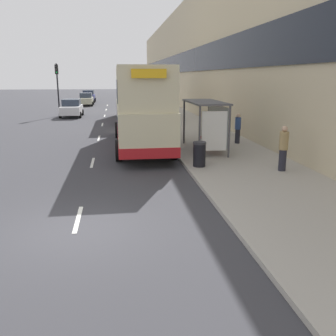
# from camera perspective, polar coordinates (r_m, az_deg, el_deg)

# --- Properties ---
(ground_plane) EXTENTS (220.00, 220.00, 0.00)m
(ground_plane) POSITION_cam_1_polar(r_m,az_deg,el_deg) (9.98, -13.97, -9.26)
(ground_plane) COLOR #38383D
(pavement) EXTENTS (5.00, 93.00, 0.14)m
(pavement) POSITION_cam_1_polar(r_m,az_deg,el_deg) (48.09, -1.48, 9.30)
(pavement) COLOR #A39E93
(pavement) RESTS_ON ground_plane
(terrace_facade) EXTENTS (3.10, 93.00, 12.05)m
(terrace_facade) POSITION_cam_1_polar(r_m,az_deg,el_deg) (48.60, 3.36, 16.35)
(terrace_facade) COLOR #C6B793
(terrace_facade) RESTS_ON ground_plane
(lane_mark_0) EXTENTS (0.12, 2.00, 0.01)m
(lane_mark_0) POSITION_cam_1_polar(r_m,az_deg,el_deg) (10.72, -13.55, -7.57)
(lane_mark_0) COLOR silver
(lane_mark_0) RESTS_ON ground_plane
(lane_mark_1) EXTENTS (0.12, 2.00, 0.01)m
(lane_mark_1) POSITION_cam_1_polar(r_m,az_deg,el_deg) (17.43, -11.42, 0.82)
(lane_mark_1) COLOR silver
(lane_mark_1) RESTS_ON ground_plane
(lane_mark_2) EXTENTS (0.12, 2.00, 0.01)m
(lane_mark_2) POSITION_cam_1_polar(r_m,az_deg,el_deg) (24.32, -10.49, 4.50)
(lane_mark_2) COLOR silver
(lane_mark_2) RESTS_ON ground_plane
(lane_mark_3) EXTENTS (0.12, 2.00, 0.01)m
(lane_mark_3) POSITION_cam_1_polar(r_m,az_deg,el_deg) (31.27, -9.97, 6.55)
(lane_mark_3) COLOR silver
(lane_mark_3) RESTS_ON ground_plane
(lane_mark_4) EXTENTS (0.12, 2.00, 0.01)m
(lane_mark_4) POSITION_cam_1_polar(r_m,az_deg,el_deg) (38.25, -9.64, 7.86)
(lane_mark_4) COLOR silver
(lane_mark_4) RESTS_ON ground_plane
(lane_mark_5) EXTENTS (0.12, 2.00, 0.01)m
(lane_mark_5) POSITION_cam_1_polar(r_m,az_deg,el_deg) (45.24, -9.41, 8.76)
(lane_mark_5) COLOR silver
(lane_mark_5) RESTS_ON ground_plane
(lane_mark_6) EXTENTS (0.12, 2.00, 0.01)m
(lane_mark_6) POSITION_cam_1_polar(r_m,az_deg,el_deg) (52.24, -9.23, 9.42)
(lane_mark_6) COLOR silver
(lane_mark_6) RESTS_ON ground_plane
(bus_shelter) EXTENTS (1.60, 4.20, 2.48)m
(bus_shelter) POSITION_cam_1_polar(r_m,az_deg,el_deg) (18.96, 6.38, 7.77)
(bus_shelter) COLOR #4C4C51
(bus_shelter) RESTS_ON ground_plane
(double_decker_bus_near) EXTENTS (2.85, 10.60, 4.30)m
(double_decker_bus_near) POSITION_cam_1_polar(r_m,az_deg,el_deg) (20.52, -4.18, 9.42)
(double_decker_bus_near) COLOR beige
(double_decker_bus_near) RESTS_ON ground_plane
(double_decker_bus_ahead) EXTENTS (2.85, 10.11, 4.30)m
(double_decker_bus_ahead) POSITION_cam_1_polar(r_m,az_deg,el_deg) (34.15, -5.40, 11.13)
(double_decker_bus_ahead) COLOR beige
(double_decker_bus_ahead) RESTS_ON ground_plane
(car_0) EXTENTS (2.04, 4.33, 1.69)m
(car_0) POSITION_cam_1_polar(r_m,az_deg,el_deg) (37.98, -14.48, 8.84)
(car_0) COLOR silver
(car_0) RESTS_ON ground_plane
(car_1) EXTENTS (1.92, 4.53, 1.67)m
(car_1) POSITION_cam_1_polar(r_m,az_deg,el_deg) (52.45, -12.37, 10.20)
(car_1) COLOR #B7B799
(car_1) RESTS_ON ground_plane
(car_2) EXTENTS (2.00, 4.36, 1.79)m
(car_2) POSITION_cam_1_polar(r_m,az_deg,el_deg) (59.19, -12.00, 10.64)
(car_2) COLOR navy
(car_2) RESTS_ON ground_plane
(pedestrian_at_shelter) EXTENTS (0.33, 0.33, 1.68)m
(pedestrian_at_shelter) POSITION_cam_1_polar(r_m,az_deg,el_deg) (21.54, 10.59, 5.98)
(pedestrian_at_shelter) COLOR #23232D
(pedestrian_at_shelter) RESTS_ON ground_plane
(pedestrian_1) EXTENTS (0.35, 0.35, 1.76)m
(pedestrian_1) POSITION_cam_1_polar(r_m,az_deg,el_deg) (19.79, 7.97, 5.53)
(pedestrian_1) COLOR #23232D
(pedestrian_1) RESTS_ON ground_plane
(pedestrian_2) EXTENTS (0.36, 0.36, 1.81)m
(pedestrian_2) POSITION_cam_1_polar(r_m,az_deg,el_deg) (15.58, 17.16, 2.93)
(pedestrian_2) COLOR #23232D
(pedestrian_2) RESTS_ON ground_plane
(pedestrian_3) EXTENTS (0.31, 0.31, 1.57)m
(pedestrian_3) POSITION_cam_1_polar(r_m,az_deg,el_deg) (24.25, 8.80, 6.77)
(pedestrian_3) COLOR #23232D
(pedestrian_3) RESTS_ON ground_plane
(litter_bin) EXTENTS (0.55, 0.55, 1.05)m
(litter_bin) POSITION_cam_1_polar(r_m,az_deg,el_deg) (15.75, 4.80, 2.14)
(litter_bin) COLOR black
(litter_bin) RESTS_ON ground_plane
(traffic_light_far_kerb) EXTENTS (0.30, 0.32, 5.04)m
(traffic_light_far_kerb) POSITION_cam_1_polar(r_m,az_deg,el_deg) (38.70, -16.51, 12.57)
(traffic_light_far_kerb) COLOR black
(traffic_light_far_kerb) RESTS_ON ground_plane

